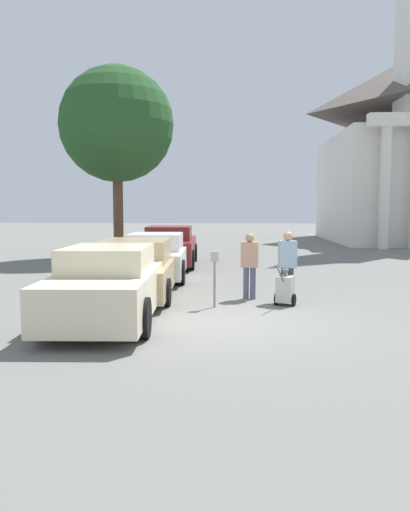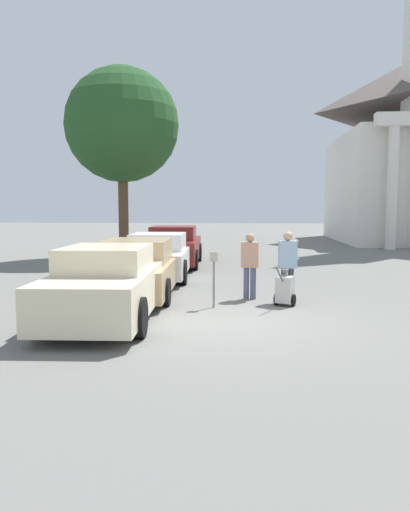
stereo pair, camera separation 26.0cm
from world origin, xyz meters
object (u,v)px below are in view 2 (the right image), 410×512
at_px(parked_car_tan, 138,269).
at_px(person_supervisor, 288,262).
at_px(parked_car_white, 159,257).
at_px(person_worker, 250,262).
at_px(parked_car_maroon, 174,247).
at_px(parked_car_cream, 109,284).
at_px(parking_meter, 214,268).
at_px(equipment_cart, 285,289).
at_px(church, 405,140).

bearing_deg(parked_car_tan, person_supervisor, -13.58).
bearing_deg(parked_car_white, person_supervisor, -48.19).
relative_size(parked_car_white, person_worker, 2.99).
bearing_deg(parked_car_maroon, person_worker, -70.02).
bearing_deg(parked_car_tan, person_worker, -11.19).
bearing_deg(parked_car_maroon, parked_car_cream, -92.55).
bearing_deg(parking_meter, parked_car_cream, -147.63).
bearing_deg(parking_meter, person_worker, 53.16).
height_order(parked_car_white, parking_meter, parked_car_white).
relative_size(parked_car_maroon, person_worker, 2.98).
height_order(parked_car_cream, person_worker, person_worker).
xyz_separation_m(parked_car_cream, person_supervisor, (3.80, 2.12, 0.26)).
relative_size(parked_car_tan, parked_car_maroon, 1.04).
height_order(person_worker, equipment_cart, person_worker).
bearing_deg(parking_meter, parked_car_maroon, 104.36).
relative_size(person_worker, equipment_cart, 1.65).
height_order(parked_car_tan, parked_car_maroon, parked_car_maroon).
height_order(parking_meter, person_worker, person_worker).
xyz_separation_m(parked_car_tan, parking_meter, (2.07, -1.55, 0.23)).
height_order(person_supervisor, church, church).
xyz_separation_m(parked_car_maroon, equipment_cart, (3.71, -7.75, -0.34)).
height_order(parked_car_tan, parked_car_white, parked_car_tan).
relative_size(parked_car_maroon, church, 0.20).
height_order(parked_car_tan, person_worker, person_worker).
distance_m(parked_car_tan, church, 25.37).
relative_size(parked_car_cream, church, 0.20).
bearing_deg(person_worker, church, -106.83).
xyz_separation_m(person_worker, person_supervisor, (0.90, -0.30, 0.04)).
height_order(parked_car_white, equipment_cart, parked_car_white).
bearing_deg(parked_car_tan, parked_car_cream, -92.56).
relative_size(parked_car_tan, parking_meter, 3.98).
bearing_deg(church, person_supervisor, -113.08).
xyz_separation_m(parked_car_maroon, person_worker, (2.90, -6.99, 0.20)).
distance_m(parking_meter, church, 25.65).
xyz_separation_m(parked_car_maroon, church, (13.04, 14.39, 5.84)).
xyz_separation_m(parked_car_cream, equipment_cart, (3.71, 1.66, -0.33)).
relative_size(parked_car_maroon, person_supervisor, 2.87).
bearing_deg(person_supervisor, parked_car_cream, 20.42).
xyz_separation_m(parked_car_white, parked_car_maroon, (-0.00, 3.41, 0.05)).
distance_m(parked_car_tan, parked_car_maroon, 6.55).
bearing_deg(parked_car_maroon, person_supervisor, -65.02).
height_order(parked_car_cream, parked_car_maroon, parked_car_maroon).
relative_size(parked_car_cream, parked_car_tan, 0.98).
relative_size(parked_car_white, equipment_cart, 4.92).
relative_size(parked_car_tan, church, 0.20).
bearing_deg(parked_car_cream, church, 58.73).
bearing_deg(parked_car_maroon, church, 45.26).
bearing_deg(parked_car_tan, parked_car_white, 87.45).
distance_m(parking_meter, person_supervisor, 1.91).
bearing_deg(person_worker, equipment_cart, 145.43).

